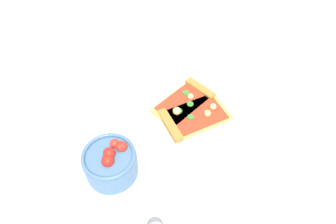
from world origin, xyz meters
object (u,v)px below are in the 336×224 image
(salad_bowl, at_px, (111,162))
(pizza_slice_far, at_px, (192,117))
(pizza_slice_near, at_px, (186,101))
(soda_glass, at_px, (141,56))
(paper_napkin, at_px, (221,54))
(plate, at_px, (191,112))

(salad_bowl, bearing_deg, pizza_slice_far, -160.41)
(pizza_slice_near, distance_m, soda_glass, 0.17)
(pizza_slice_far, relative_size, salad_bowl, 1.52)
(pizza_slice_near, bearing_deg, paper_napkin, -136.70)
(soda_glass, height_order, paper_napkin, soda_glass)
(pizza_slice_far, xyz_separation_m, salad_bowl, (0.20, 0.07, 0.02))
(pizza_slice_near, relative_size, salad_bowl, 1.54)
(soda_glass, bearing_deg, salad_bowl, 64.17)
(pizza_slice_near, relative_size, pizza_slice_far, 1.01)
(pizza_slice_near, xyz_separation_m, paper_napkin, (-0.16, -0.15, -0.02))
(pizza_slice_far, bearing_deg, salad_bowl, 19.59)
(plate, bearing_deg, paper_napkin, -131.62)
(soda_glass, bearing_deg, pizza_slice_near, 114.77)
(salad_bowl, bearing_deg, soda_glass, -115.83)
(pizza_slice_near, distance_m, salad_bowl, 0.24)
(pizza_slice_near, bearing_deg, plate, 96.45)
(pizza_slice_far, bearing_deg, pizza_slice_near, -92.21)
(pizza_slice_far, relative_size, paper_napkin, 1.04)
(pizza_slice_near, height_order, pizza_slice_far, pizza_slice_near)
(plate, distance_m, pizza_slice_near, 0.03)
(plate, relative_size, pizza_slice_far, 1.47)
(pizza_slice_far, xyz_separation_m, paper_napkin, (-0.16, -0.20, -0.02))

